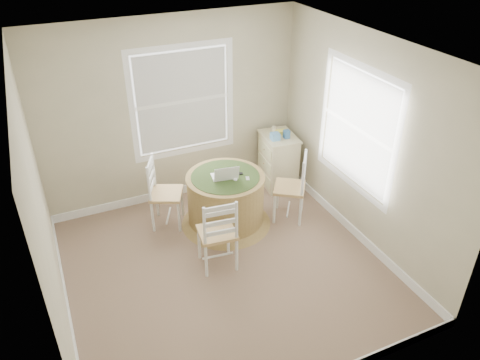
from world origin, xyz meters
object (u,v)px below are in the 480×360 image
chair_left (166,193)px  chair_right (290,187)px  chair_near (217,232)px  laptop (225,176)px  corner_chest (278,161)px  round_table (226,198)px

chair_left → chair_right: size_ratio=1.00×
chair_near → chair_right: (1.25, 0.51, 0.00)m
laptop → corner_chest: size_ratio=0.43×
chair_left → chair_right: bearing=-84.5°
round_table → chair_left: 0.78m
chair_left → chair_near: 1.08m
chair_left → corner_chest: 1.84m
chair_right → corner_chest: chair_right is taller
laptop → corner_chest: laptop is taller
corner_chest → chair_near: bearing=-133.1°
chair_near → chair_right: bearing=-151.2°
chair_near → corner_chest: (1.51, 1.32, -0.06)m
round_table → chair_near: (-0.41, -0.73, 0.08)m
chair_left → chair_near: same height
chair_near → corner_chest: 2.01m
chair_left → corner_chest: bearing=-56.7°
laptop → corner_chest: 1.33m
round_table → laptop: size_ratio=3.37×
chair_left → corner_chest: size_ratio=1.15×
laptop → round_table: bearing=-113.5°
chair_left → chair_right: same height
round_table → chair_near: bearing=-100.2°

